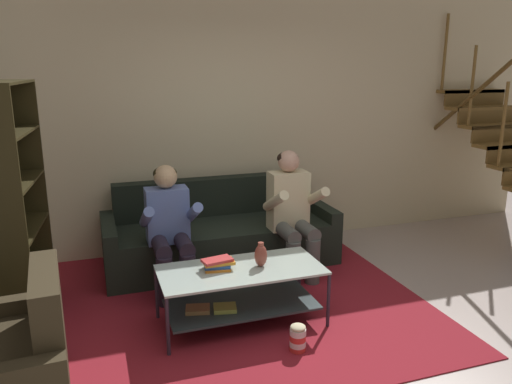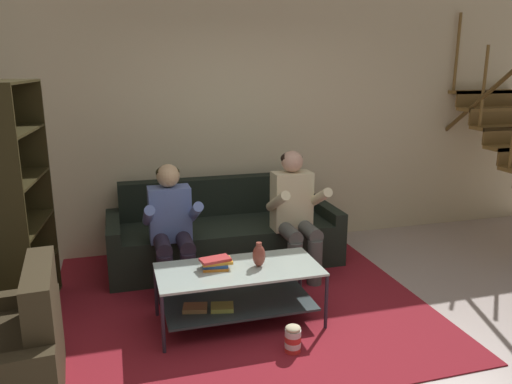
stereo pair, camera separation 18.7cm
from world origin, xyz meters
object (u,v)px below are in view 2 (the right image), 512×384
(couch, at_px, (224,236))
(popcorn_tub, at_px, (293,339))
(coffee_table, at_px, (237,287))
(bookshelf, at_px, (16,224))
(book_stack, at_px, (216,263))
(person_seated_right, at_px, (295,210))
(person_seated_left, at_px, (171,224))
(vase, at_px, (259,255))

(couch, xyz_separation_m, popcorn_tub, (0.10, -1.83, -0.18))
(coffee_table, height_order, bookshelf, bookshelf)
(couch, distance_m, book_stack, 1.32)
(couch, distance_m, person_seated_right, 0.88)
(couch, height_order, person_seated_left, person_seated_left)
(person_seated_left, bearing_deg, person_seated_right, 0.30)
(couch, xyz_separation_m, coffee_table, (-0.18, -1.30, 0.03))
(person_seated_right, relative_size, vase, 6.16)
(coffee_table, relative_size, popcorn_tub, 5.98)
(person_seated_right, bearing_deg, popcorn_tub, -110.66)
(person_seated_left, distance_m, book_stack, 0.78)
(person_seated_right, distance_m, bookshelf, 2.44)
(book_stack, height_order, popcorn_tub, book_stack)
(person_seated_left, bearing_deg, coffee_table, -61.88)
(person_seated_right, height_order, vase, person_seated_right)
(couch, xyz_separation_m, vase, (-0.00, -1.30, 0.28))
(couch, relative_size, bookshelf, 1.23)
(coffee_table, xyz_separation_m, popcorn_tub, (0.28, -0.52, -0.21))
(couch, relative_size, book_stack, 9.03)
(bookshelf, bearing_deg, vase, -18.72)
(vase, distance_m, book_stack, 0.35)
(vase, bearing_deg, couch, 89.98)
(person_seated_left, distance_m, person_seated_right, 1.19)
(couch, bearing_deg, coffee_table, -97.86)
(book_stack, bearing_deg, coffee_table, -18.30)
(vase, distance_m, bookshelf, 1.95)
(vase, bearing_deg, person_seated_left, 127.42)
(bookshelf, height_order, popcorn_tub, bookshelf)
(vase, xyz_separation_m, book_stack, (-0.34, 0.05, -0.05))
(book_stack, height_order, bookshelf, bookshelf)
(person_seated_left, distance_m, coffee_table, 0.94)
(person_seated_left, bearing_deg, popcorn_tub, -61.83)
(person_seated_left, distance_m, vase, 0.98)
(couch, height_order, popcorn_tub, couch)
(bookshelf, bearing_deg, book_stack, -20.79)
(person_seated_right, xyz_separation_m, vase, (-0.60, -0.78, -0.10))
(book_stack, xyz_separation_m, bookshelf, (-1.50, 0.57, 0.28))
(coffee_table, distance_m, bookshelf, 1.84)
(couch, bearing_deg, person_seated_left, -138.38)
(couch, bearing_deg, bookshelf, -159.64)
(vase, height_order, book_stack, vase)
(couch, distance_m, vase, 1.33)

